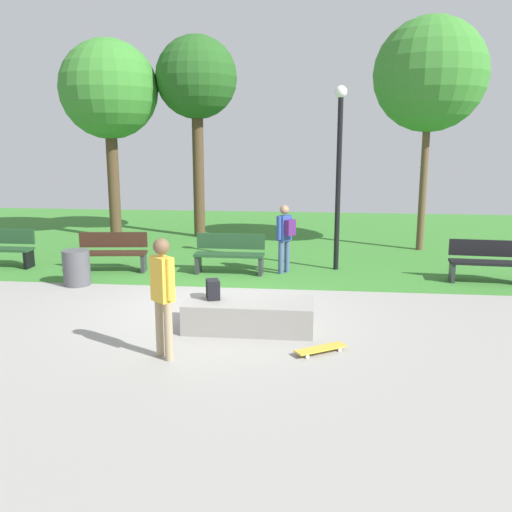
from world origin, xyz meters
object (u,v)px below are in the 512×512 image
object	(u,v)px
tree_young_birch	(197,80)
skater_performing_trick	(163,289)
park_bench_far_left	(230,253)
park_bench_far_right	(1,247)
pedestrian_with_backpack	(285,233)
trash_bin	(77,268)
park_bench_by_oak	(488,261)
park_bench_center_lawn	(112,251)
concrete_ledge	(249,315)
backpack_on_ledge	(213,289)
tree_slender_maple	(430,75)
skateboard_by_ledge	(321,349)
tree_leaning_ash	(109,91)
lamp_post	(339,161)

from	to	relation	value
tree_young_birch	skater_performing_trick	bearing A→B (deg)	-80.85
park_bench_far_left	park_bench_far_right	size ratio (longest dim) A/B	1.00
skater_performing_trick	pedestrian_with_backpack	distance (m)	5.49
trash_bin	tree_young_birch	bearing A→B (deg)	77.96
skater_performing_trick	park_bench_by_oak	world-z (taller)	skater_performing_trick
park_bench_center_lawn	concrete_ledge	bearing A→B (deg)	-45.12
backpack_on_ledge	trash_bin	bearing A→B (deg)	36.45
tree_slender_maple	concrete_ledge	bearing A→B (deg)	-118.90
park_bench_far_left	pedestrian_with_backpack	xyz separation A→B (m)	(1.27, 0.14, 0.47)
concrete_ledge	park_bench_center_lawn	world-z (taller)	park_bench_center_lawn
skateboard_by_ledge	park_bench_center_lawn	xyz separation A→B (m)	(-4.86, 4.64, 0.42)
park_bench_center_lawn	tree_leaning_ash	size ratio (longest dim) A/B	0.27
skater_performing_trick	park_bench_far_right	bearing A→B (deg)	136.54
skateboard_by_ledge	pedestrian_with_backpack	distance (m)	5.03
park_bench_by_oak	lamp_post	xyz separation A→B (m)	(-3.23, 0.87, 2.10)
park_bench_far_right	park_bench_by_oak	world-z (taller)	same
backpack_on_ledge	park_bench_by_oak	bearing A→B (deg)	-75.35
concrete_ledge	park_bench_far_left	world-z (taller)	park_bench_far_left
park_bench_far_left	lamp_post	bearing A→B (deg)	15.00
skateboard_by_ledge	lamp_post	distance (m)	5.98
pedestrian_with_backpack	skater_performing_trick	bearing A→B (deg)	-104.73
backpack_on_ledge	skater_performing_trick	xyz separation A→B (m)	(-0.44, -1.40, 0.37)
concrete_ledge	pedestrian_with_backpack	size ratio (longest dim) A/B	1.32
park_bench_far_right	tree_leaning_ash	xyz separation A→B (m)	(1.33, 4.27, 4.00)
concrete_ledge	skateboard_by_ledge	distance (m)	1.50
park_bench_center_lawn	park_bench_far_right	bearing A→B (deg)	176.64
park_bench_far_right	park_bench_by_oak	bearing A→B (deg)	-1.40
park_bench_far_left	park_bench_center_lawn	size ratio (longest dim) A/B	0.98
lamp_post	trash_bin	size ratio (longest dim) A/B	5.61
tree_slender_maple	backpack_on_ledge	bearing A→B (deg)	-122.64
tree_leaning_ash	trash_bin	size ratio (longest dim) A/B	7.93
park_bench_far_left	pedestrian_with_backpack	world-z (taller)	pedestrian_with_backpack
concrete_ledge	park_bench_far_left	distance (m)	3.93
concrete_ledge	trash_bin	world-z (taller)	trash_bin
backpack_on_ledge	lamp_post	xyz separation A→B (m)	(2.15, 4.43, 1.93)
pedestrian_with_backpack	lamp_post	bearing A→B (deg)	23.67
skateboard_by_ledge	concrete_ledge	bearing A→B (deg)	141.33
park_bench_far_right	tree_leaning_ash	world-z (taller)	tree_leaning_ash
park_bench_center_lawn	tree_young_birch	size ratio (longest dim) A/B	0.27
tree_slender_maple	tree_leaning_ash	world-z (taller)	tree_slender_maple
backpack_on_ledge	tree_young_birch	bearing A→B (deg)	-5.41
skateboard_by_ledge	park_bench_far_right	world-z (taller)	park_bench_far_right
concrete_ledge	park_bench_center_lawn	size ratio (longest dim) A/B	1.27
park_bench_center_lawn	tree_slender_maple	world-z (taller)	tree_slender_maple
tree_slender_maple	lamp_post	bearing A→B (deg)	-131.81
park_bench_by_oak	park_bench_far_right	bearing A→B (deg)	178.60
skateboard_by_ledge	park_bench_far_left	xyz separation A→B (m)	(-2.08, 4.75, 0.42)
park_bench_far_left	lamp_post	size ratio (longest dim) A/B	0.38
park_bench_center_lawn	tree_young_birch	bearing A→B (deg)	78.27
park_bench_by_oak	park_bench_center_lawn	size ratio (longest dim) A/B	0.99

